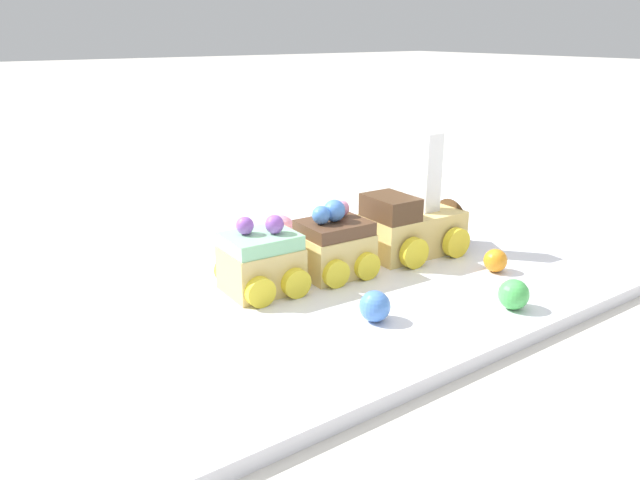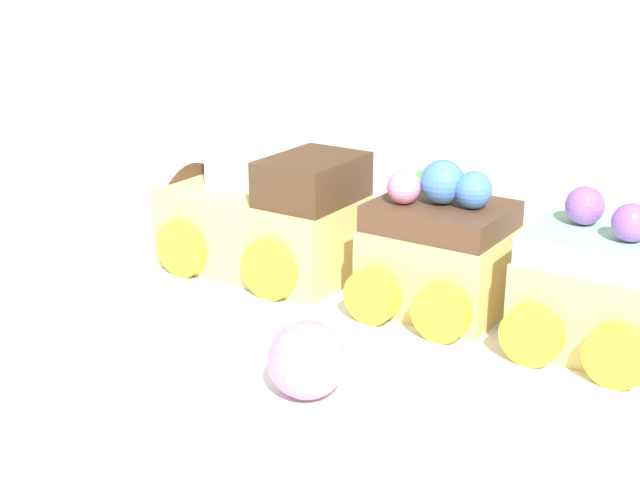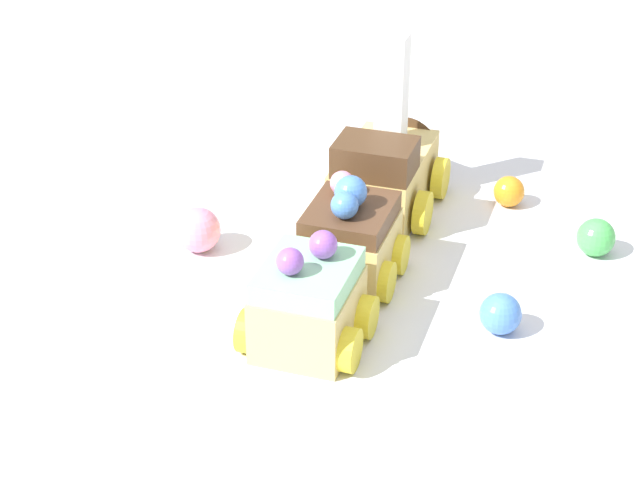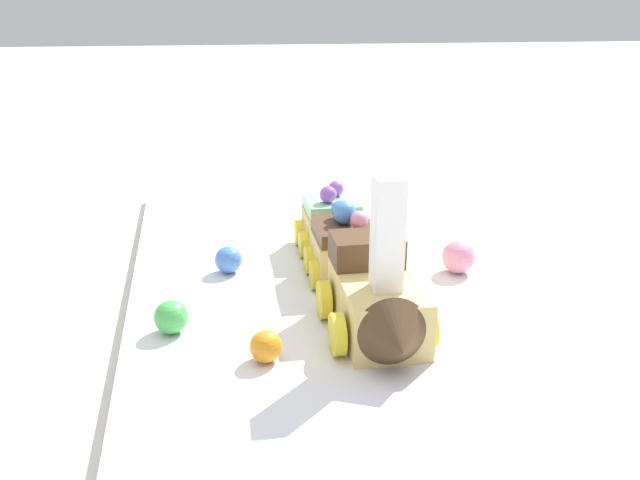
% 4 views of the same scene
% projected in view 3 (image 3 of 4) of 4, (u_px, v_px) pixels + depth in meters
% --- Properties ---
extents(ground_plane, '(10.00, 10.00, 0.00)m').
position_uv_depth(ground_plane, '(362.00, 265.00, 0.72)').
color(ground_plane, beige).
extents(display_board, '(0.73, 0.37, 0.01)m').
position_uv_depth(display_board, '(362.00, 258.00, 0.72)').
color(display_board, white).
rests_on(display_board, ground_plane).
extents(cake_train_locomotive, '(0.13, 0.08, 0.12)m').
position_uv_depth(cake_train_locomotive, '(391.00, 165.00, 0.76)').
color(cake_train_locomotive, '#E5C675').
rests_on(cake_train_locomotive, display_board).
extents(cake_car_chocolate, '(0.07, 0.07, 0.07)m').
position_uv_depth(cake_car_chocolate, '(346.00, 241.00, 0.67)').
color(cake_car_chocolate, '#E5C675').
rests_on(cake_car_chocolate, display_board).
extents(cake_car_mint, '(0.07, 0.07, 0.07)m').
position_uv_depth(cake_car_mint, '(308.00, 305.00, 0.61)').
color(cake_car_mint, '#E5C675').
rests_on(cake_car_mint, display_board).
extents(gumball_blue, '(0.03, 0.03, 0.03)m').
position_uv_depth(gumball_blue, '(500.00, 314.00, 0.62)').
color(gumball_blue, '#4C84E0').
rests_on(gumball_blue, display_board).
extents(gumball_green, '(0.03, 0.03, 0.03)m').
position_uv_depth(gumball_green, '(596.00, 237.00, 0.70)').
color(gumball_green, '#4CBC56').
rests_on(gumball_green, display_board).
extents(gumball_orange, '(0.02, 0.02, 0.02)m').
position_uv_depth(gumball_orange, '(509.00, 191.00, 0.76)').
color(gumball_orange, orange).
rests_on(gumball_orange, display_board).
extents(gumball_pink, '(0.03, 0.03, 0.03)m').
position_uv_depth(gumball_pink, '(198.00, 230.00, 0.71)').
color(gumball_pink, pink).
rests_on(gumball_pink, display_board).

